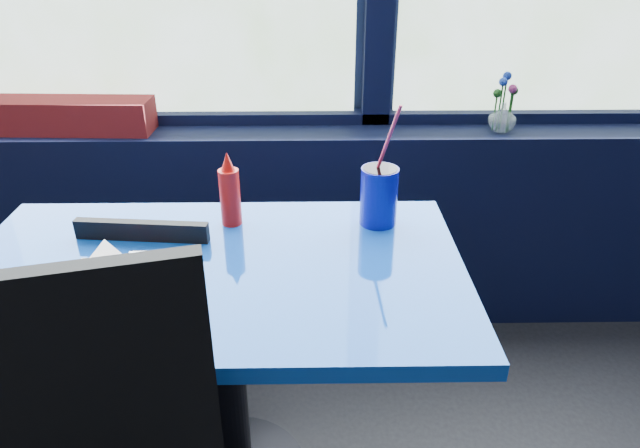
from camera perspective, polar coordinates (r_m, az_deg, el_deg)
The scene contains 9 objects.
window_sill at distance 2.34m, azimuth -14.10°, elevation -0.17°, with size 5.00×0.26×0.80m, color black.
near_table at distance 1.48m, azimuth -10.20°, elevation -10.20°, with size 1.20×0.70×0.75m.
chair_near_back at distance 1.77m, azimuth -15.44°, elevation -8.08°, with size 0.39×0.40×0.80m.
planter_box at distance 2.26m, azimuth -23.76°, elevation 9.90°, with size 0.59×0.15×0.12m, color maroon.
flower_vase at distance 2.18m, azimuth 17.83°, elevation 10.44°, with size 0.12×0.13×0.21m.
food_basket at distance 1.32m, azimuth -21.07°, elevation -5.60°, with size 0.30×0.30×0.09m.
ketchup_bottle at distance 1.52m, azimuth -9.01°, elevation 3.10°, with size 0.05×0.05×0.20m.
soda_cup at distance 1.51m, azimuth 5.91°, elevation 2.92°, with size 0.10×0.10×0.33m.
napkin at distance 1.35m, azimuth -28.00°, elevation -7.95°, with size 0.13×0.13×0.00m, color white.
Camera 1 is at (0.54, 0.85, 1.47)m, focal length 32.00 mm.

